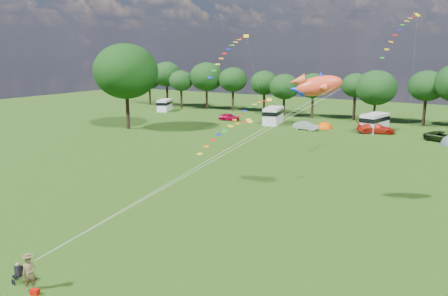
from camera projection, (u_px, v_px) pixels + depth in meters
The scene contains 19 objects.
ground_plane at pixel (165, 224), 30.85m from camera, with size 180.00×180.00×0.00m, color black.
tree_line at pixel (398, 86), 72.68m from camera, with size 102.98×10.98×10.27m.
big_tree at pixel (126, 71), 67.53m from camera, with size 10.00×10.00×13.28m.
car_a at pixel (229, 117), 77.93m from camera, with size 1.49×3.79×1.26m, color #A10529.
car_b at pixel (306, 126), 68.23m from camera, with size 1.38×3.69×1.30m, color #96999F.
car_c at pixel (376, 128), 65.31m from camera, with size 2.22×5.28×1.58m, color red.
car_d at pixel (443, 137), 59.25m from camera, with size 2.24×4.95×1.35m, color black.
campervan_a at pixel (165, 105), 90.54m from camera, with size 3.76×5.22×2.35m.
campervan_b at pixel (273, 115), 74.16m from camera, with size 3.54×6.08×2.80m.
campervan_c at pixel (375, 122), 66.94m from camera, with size 3.51×5.96×2.74m.
tent_orange at pixel (325, 128), 69.71m from camera, with size 2.56×2.81×2.01m.
kite_flyer at pixel (29, 273), 22.06m from camera, with size 0.67×0.44×1.83m, color brown.
camp_chair at pixel (18, 270), 22.87m from camera, with size 0.47×0.47×1.12m.
kite_bag at pixel (35, 292), 21.79m from camera, with size 0.40×0.27×0.28m, color #B20C04.
fish_kite at pixel (315, 86), 32.36m from camera, with size 4.19×2.47×2.20m.
streamer_kite_a at pixel (231, 50), 59.18m from camera, with size 3.45×5.67×5.80m.
streamer_kite_b at pixel (251, 110), 50.29m from camera, with size 4.25×4.57×3.78m.
streamer_kite_c at pixel (230, 131), 38.81m from camera, with size 3.03×4.92×2.78m.
streamer_kite_d at pixel (404, 28), 41.00m from camera, with size 2.58×5.08×4.27m.
Camera 1 is at (18.64, -22.60, 11.83)m, focal length 35.00 mm.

